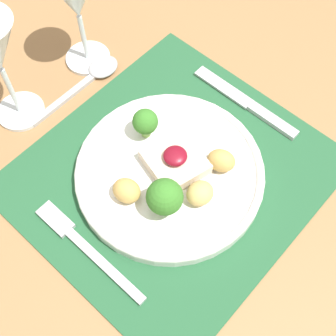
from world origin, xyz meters
TOP-DOWN VIEW (x-y plane):
  - ground_plane at (0.00, 0.00)m, footprint 8.00×8.00m
  - dining_table at (0.00, 0.00)m, footprint 1.14×1.06m
  - placemat at (0.00, 0.00)m, footprint 0.40×0.37m
  - dinner_plate at (-0.01, 0.00)m, footprint 0.26×0.26m
  - fork at (-0.16, 0.01)m, footprint 0.02×0.19m
  - knife at (0.17, -0.01)m, footprint 0.02×0.19m
  - spoon at (0.05, 0.21)m, footprint 0.17×0.04m

SIDE VIEW (x-z plane):
  - ground_plane at x=0.00m, z-range 0.00..0.00m
  - dining_table at x=0.00m, z-range 0.28..1.06m
  - placemat at x=0.00m, z-range 0.77..0.78m
  - knife at x=0.17m, z-range 0.78..0.79m
  - fork at x=-0.16m, z-range 0.78..0.78m
  - spoon at x=0.05m, z-range 0.77..0.79m
  - dinner_plate at x=-0.01m, z-range 0.76..0.83m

